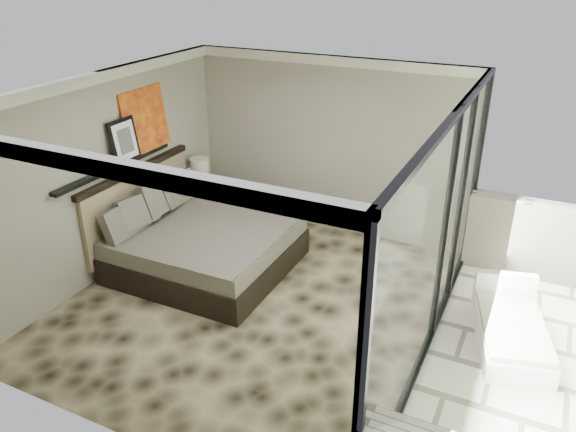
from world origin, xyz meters
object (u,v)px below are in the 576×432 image
at_px(nightstand, 205,205).
at_px(lounger, 511,330).
at_px(bed, 200,243).
at_px(table_lamp, 200,171).

distance_m(nightstand, lounger, 5.25).
height_order(nightstand, lounger, lounger).
relative_size(bed, lounger, 1.45).
height_order(bed, table_lamp, bed).
height_order(nightstand, table_lamp, table_lamp).
bearing_deg(lounger, nightstand, 150.67).
relative_size(nightstand, lounger, 0.31).
bearing_deg(bed, lounger, 1.02).
height_order(table_lamp, lounger, table_lamp).
bearing_deg(table_lamp, nightstand, 72.23).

